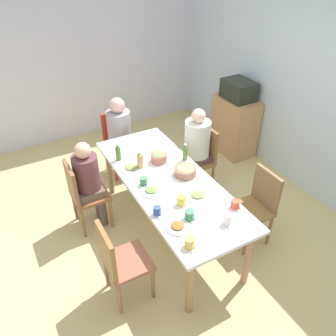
# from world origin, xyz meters

# --- Properties ---
(ground_plane) EXTENTS (6.76, 6.76, 0.00)m
(ground_plane) POSITION_xyz_m (0.00, 0.00, 0.00)
(ground_plane) COLOR #CFBD7D
(wall_back) EXTENTS (5.88, 0.12, 2.60)m
(wall_back) POSITION_xyz_m (0.00, 2.11, 1.30)
(wall_back) COLOR silver
(wall_back) RESTS_ON ground_plane
(wall_left) EXTENTS (0.12, 4.33, 2.60)m
(wall_left) POSITION_xyz_m (-2.88, 0.00, 1.30)
(wall_left) COLOR silver
(wall_left) RESTS_ON ground_plane
(dining_table) EXTENTS (2.22, 0.86, 0.77)m
(dining_table) POSITION_xyz_m (0.00, 0.00, 0.69)
(dining_table) COLOR white
(dining_table) RESTS_ON ground_plane
(chair_0) EXTENTS (0.40, 0.40, 0.90)m
(chair_0) POSITION_xyz_m (0.55, 0.81, 0.51)
(chair_0) COLOR olive
(chair_0) RESTS_ON ground_plane
(chair_1) EXTENTS (0.40, 0.40, 0.90)m
(chair_1) POSITION_xyz_m (-0.55, 0.81, 0.51)
(chair_1) COLOR #95633A
(chair_1) RESTS_ON ground_plane
(person_1) EXTENTS (0.33, 0.33, 1.20)m
(person_1) POSITION_xyz_m (-0.55, 0.72, 0.72)
(person_1) COLOR brown
(person_1) RESTS_ON ground_plane
(chair_2) EXTENTS (0.40, 0.40, 0.90)m
(chair_2) POSITION_xyz_m (-0.55, -0.81, 0.51)
(chair_2) COLOR brown
(chair_2) RESTS_ON ground_plane
(person_2) EXTENTS (0.30, 0.30, 1.14)m
(person_2) POSITION_xyz_m (-0.55, -0.72, 0.68)
(person_2) COLOR brown
(person_2) RESTS_ON ground_plane
(chair_3) EXTENTS (0.40, 0.40, 0.90)m
(chair_3) POSITION_xyz_m (0.55, -0.81, 0.51)
(chair_3) COLOR #925740
(chair_3) RESTS_ON ground_plane
(chair_4) EXTENTS (0.40, 0.40, 0.90)m
(chair_4) POSITION_xyz_m (-1.49, 0.00, 0.51)
(chair_4) COLOR #B52D2D
(chair_4) RESTS_ON ground_plane
(person_4) EXTENTS (0.33, 0.33, 1.17)m
(person_4) POSITION_xyz_m (-1.40, 0.00, 0.71)
(person_4) COLOR brown
(person_4) RESTS_ON ground_plane
(plate_0) EXTENTS (0.22, 0.22, 0.04)m
(plate_0) POSITION_xyz_m (0.10, -0.25, 0.78)
(plate_0) COLOR white
(plate_0) RESTS_ON dining_table
(plate_1) EXTENTS (0.24, 0.24, 0.04)m
(plate_1) POSITION_xyz_m (0.40, 0.12, 0.78)
(plate_1) COLOR white
(plate_1) RESTS_ON dining_table
(plate_2) EXTENTS (0.26, 0.26, 0.04)m
(plate_2) POSITION_xyz_m (-0.38, -0.26, 0.78)
(plate_2) COLOR white
(plate_2) RESTS_ON dining_table
(plate_3) EXTENTS (0.22, 0.22, 0.04)m
(plate_3) POSITION_xyz_m (0.67, -0.27, 0.78)
(plate_3) COLOR silver
(plate_3) RESTS_ON dining_table
(bowl_0) EXTENTS (0.19, 0.19, 0.12)m
(bowl_0) POSITION_xyz_m (-0.36, 0.08, 0.82)
(bowl_0) COLOR #9D6150
(bowl_0) RESTS_ON dining_table
(bowl_1) EXTENTS (0.24, 0.24, 0.10)m
(bowl_1) POSITION_xyz_m (0.01, 0.21, 0.82)
(bowl_1) COLOR #92674F
(bowl_1) RESTS_ON dining_table
(cup_0) EXTENTS (0.12, 0.09, 0.09)m
(cup_0) POSITION_xyz_m (0.63, -0.12, 0.81)
(cup_0) COLOR #469565
(cup_0) RESTS_ON dining_table
(cup_1) EXTENTS (0.12, 0.08, 0.09)m
(cup_1) POSITION_xyz_m (-0.04, -0.27, 0.81)
(cup_1) COLOR #438C5F
(cup_1) RESTS_ON dining_table
(cup_2) EXTENTS (0.13, 0.09, 0.10)m
(cup_2) POSITION_xyz_m (0.42, -0.08, 0.81)
(cup_2) COLOR #E0C849
(cup_2) RESTS_ON dining_table
(cup_3) EXTENTS (0.11, 0.08, 0.10)m
(cup_3) POSITION_xyz_m (0.85, 0.15, 0.82)
(cup_3) COLOR white
(cup_3) RESTS_ON dining_table
(cup_4) EXTENTS (0.12, 0.08, 0.08)m
(cup_4) POSITION_xyz_m (0.70, 0.35, 0.81)
(cup_4) COLOR #D15335
(cup_4) RESTS_ON dining_table
(cup_5) EXTENTS (0.11, 0.07, 0.09)m
(cup_5) POSITION_xyz_m (0.43, -0.35, 0.81)
(cup_5) COLOR #3954A0
(cup_5) RESTS_ON dining_table
(cup_6) EXTENTS (0.12, 0.09, 0.10)m
(cup_6) POSITION_xyz_m (0.92, -0.30, 0.81)
(cup_6) COLOR #DEC155
(cup_6) RESTS_ON dining_table
(bottle_0) EXTENTS (0.06, 0.06, 0.21)m
(bottle_0) POSITION_xyz_m (-0.24, 0.36, 0.87)
(bottle_0) COLOR #567C35
(bottle_0) RESTS_ON dining_table
(bottle_1) EXTENTS (0.06, 0.06, 0.21)m
(bottle_1) POSITION_xyz_m (-0.62, -0.32, 0.87)
(bottle_1) COLOR #4D7B2E
(bottle_1) RESTS_ON dining_table
(bottle_2) EXTENTS (0.07, 0.07, 0.22)m
(bottle_2) POSITION_xyz_m (-0.34, -0.17, 0.87)
(bottle_2) COLOR tan
(bottle_2) RESTS_ON dining_table
(side_cabinet) EXTENTS (0.70, 0.44, 0.90)m
(side_cabinet) POSITION_xyz_m (-1.11, 1.81, 0.45)
(side_cabinet) COLOR tan
(side_cabinet) RESTS_ON ground_plane
(microwave) EXTENTS (0.48, 0.36, 0.28)m
(microwave) POSITION_xyz_m (-1.11, 1.81, 1.04)
(microwave) COLOR #252B1F
(microwave) RESTS_ON side_cabinet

